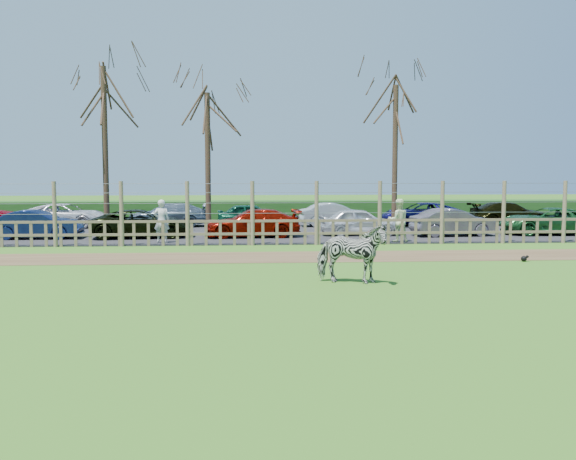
{
  "coord_description": "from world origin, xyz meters",
  "views": [
    {
      "loc": [
        -0.34,
        -16.82,
        2.89
      ],
      "look_at": [
        1.0,
        2.5,
        1.1
      ],
      "focal_mm": 40.0,
      "sensor_mm": 36.0,
      "label": 1
    }
  ],
  "objects": [
    {
      "name": "car_6",
      "position": [
        13.32,
        11.02,
        0.64
      ],
      "size": [
        4.42,
        2.23,
        1.2
      ],
      "primitive_type": "imported",
      "rotation": [
        0.0,
        0.0,
        4.66
      ],
      "color": "#1D5826",
      "rests_on": "asphalt"
    },
    {
      "name": "car_5",
      "position": [
        8.85,
        10.68,
        0.64
      ],
      "size": [
        3.76,
        1.68,
        1.2
      ],
      "primitive_type": "imported",
      "rotation": [
        0.0,
        0.0,
        1.69
      ],
      "color": "#59535D",
      "rests_on": "asphalt"
    },
    {
      "name": "asphalt",
      "position": [
        0.0,
        14.5,
        0.02
      ],
      "size": [
        44.0,
        13.0,
        0.04
      ],
      "primitive_type": "cube",
      "color": "#232326",
      "rests_on": "ground"
    },
    {
      "name": "car_4",
      "position": [
        4.81,
        11.29,
        0.64
      ],
      "size": [
        3.53,
        1.44,
        1.2
      ],
      "primitive_type": "imported",
      "rotation": [
        0.0,
        0.0,
        1.58
      ],
      "color": "silver",
      "rests_on": "asphalt"
    },
    {
      "name": "visitor_a",
      "position": [
        -3.59,
        8.8,
        0.9
      ],
      "size": [
        0.66,
        0.46,
        1.72
      ],
      "primitive_type": "imported",
      "rotation": [
        0.0,
        0.0,
        3.07
      ],
      "color": "silver",
      "rests_on": "asphalt"
    },
    {
      "name": "tree_right",
      "position": [
        7.0,
        14.0,
        5.24
      ],
      "size": [
        4.8,
        4.8,
        7.35
      ],
      "color": "#3D2B1E",
      "rests_on": "ground"
    },
    {
      "name": "car_9",
      "position": [
        -4.21,
        16.32,
        0.64
      ],
      "size": [
        4.18,
        1.79,
        1.2
      ],
      "primitive_type": "imported",
      "rotation": [
        0.0,
        0.0,
        4.74
      ],
      "color": "#4D6070",
      "rests_on": "asphalt"
    },
    {
      "name": "hedge",
      "position": [
        0.0,
        21.5,
        0.55
      ],
      "size": [
        46.0,
        2.0,
        1.1
      ],
      "primitive_type": "cube",
      "color": "#1E4716",
      "rests_on": "ground"
    },
    {
      "name": "car_3",
      "position": [
        0.03,
        10.79,
        0.64
      ],
      "size": [
        4.23,
        1.92,
        1.2
      ],
      "primitive_type": "imported",
      "rotation": [
        0.0,
        0.0,
        4.77
      ],
      "color": "maroon",
      "rests_on": "asphalt"
    },
    {
      "name": "car_1",
      "position": [
        -9.02,
        10.74,
        0.64
      ],
      "size": [
        3.66,
        1.33,
        1.2
      ],
      "primitive_type": "imported",
      "rotation": [
        0.0,
        0.0,
        1.59
      ],
      "color": "#0F1D46",
      "rests_on": "asphalt"
    },
    {
      "name": "crow",
      "position": [
        8.6,
        2.91,
        0.1
      ],
      "size": [
        0.25,
        0.19,
        0.2
      ],
      "color": "black",
      "rests_on": "ground"
    },
    {
      "name": "car_10",
      "position": [
        0.07,
        15.73,
        0.64
      ],
      "size": [
        3.53,
        1.45,
        1.2
      ],
      "primitive_type": "imported",
      "rotation": [
        0.0,
        0.0,
        1.56
      ],
      "color": "#104B32",
      "rests_on": "asphalt"
    },
    {
      "name": "car_12",
      "position": [
        8.91,
        16.02,
        0.64
      ],
      "size": [
        4.42,
        2.21,
        1.2
      ],
      "primitive_type": "imported",
      "rotation": [
        0.0,
        0.0,
        4.66
      ],
      "color": "#0F0E4C",
      "rests_on": "asphalt"
    },
    {
      "name": "tree_mid",
      "position": [
        -2.0,
        13.5,
        4.87
      ],
      "size": [
        4.8,
        4.8,
        6.83
      ],
      "color": "#3D2B1E",
      "rests_on": "ground"
    },
    {
      "name": "fence",
      "position": [
        0.0,
        8.0,
        0.8
      ],
      "size": [
        30.16,
        0.16,
        2.5
      ],
      "color": "brown",
      "rests_on": "ground"
    },
    {
      "name": "dirt_strip",
      "position": [
        0.0,
        4.5,
        0.01
      ],
      "size": [
        34.0,
        2.8,
        0.01
      ],
      "primitive_type": "cube",
      "color": "brown",
      "rests_on": "ground"
    },
    {
      "name": "tree_left",
      "position": [
        -6.5,
        12.5,
        5.62
      ],
      "size": [
        4.8,
        4.8,
        7.88
      ],
      "color": "#3D2B1E",
      "rests_on": "ground"
    },
    {
      "name": "ground",
      "position": [
        0.0,
        0.0,
        0.0
      ],
      "size": [
        120.0,
        120.0,
        0.0
      ],
      "primitive_type": "plane",
      "color": "#548D28",
      "rests_on": "ground"
    },
    {
      "name": "zebra",
      "position": [
        2.41,
        -0.65,
        0.77
      ],
      "size": [
        1.99,
        1.31,
        1.55
      ],
      "primitive_type": "imported",
      "rotation": [
        0.0,
        0.0,
        1.29
      ],
      "color": "gray",
      "rests_on": "ground"
    },
    {
      "name": "car_2",
      "position": [
        -4.71,
        10.89,
        0.64
      ],
      "size": [
        4.52,
        2.48,
        1.2
      ],
      "primitive_type": "imported",
      "rotation": [
        0.0,
        0.0,
        1.69
      ],
      "color": "black",
      "rests_on": "asphalt"
    },
    {
      "name": "car_13",
      "position": [
        13.69,
        16.19,
        0.64
      ],
      "size": [
        4.14,
        1.69,
        1.2
      ],
      "primitive_type": "imported",
      "rotation": [
        0.0,
        0.0,
        1.57
      ],
      "color": "black",
      "rests_on": "asphalt"
    },
    {
      "name": "car_11",
      "position": [
        4.36,
        15.94,
        0.64
      ],
      "size": [
        3.72,
        1.51,
        1.2
      ],
      "primitive_type": "imported",
      "rotation": [
        0.0,
        0.0,
        1.64
      ],
      "color": "#B6BBBB",
      "rests_on": "asphalt"
    },
    {
      "name": "visitor_b",
      "position": [
        5.88,
        8.55,
        0.9
      ],
      "size": [
        0.85,
        0.66,
        1.72
      ],
      "primitive_type": "imported",
      "rotation": [
        0.0,
        0.0,
        3.13
      ],
      "color": "beige",
      "rests_on": "asphalt"
    },
    {
      "name": "car_8",
      "position": [
        -9.38,
        16.3,
        0.64
      ],
      "size": [
        4.52,
        2.48,
        1.2
      ],
      "primitive_type": "imported",
      "rotation": [
        0.0,
        0.0,
        1.45
      ],
      "color": "silver",
      "rests_on": "asphalt"
    }
  ]
}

